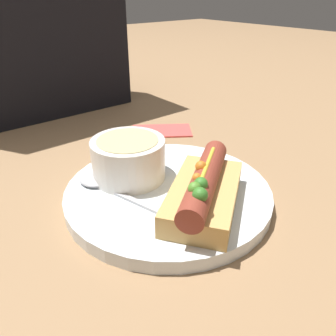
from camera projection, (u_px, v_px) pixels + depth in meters
The scene contains 6 objects.
ground_plane at pixel (168, 198), 0.44m from camera, with size 4.00×4.00×0.00m, color #93704C.
dinner_plate at pixel (168, 193), 0.44m from camera, with size 0.27×0.27×0.02m.
hot_dog at pixel (204, 191), 0.39m from camera, with size 0.16×0.15×0.06m.
soup_bowl at pixel (129, 157), 0.45m from camera, with size 0.10×0.10×0.06m.
spoon at pixel (105, 187), 0.43m from camera, with size 0.06×0.18×0.01m.
napkin at pixel (162, 130), 0.65m from camera, with size 0.13×0.12×0.01m.
Camera 1 is at (-0.23, -0.29, 0.25)m, focal length 35.00 mm.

